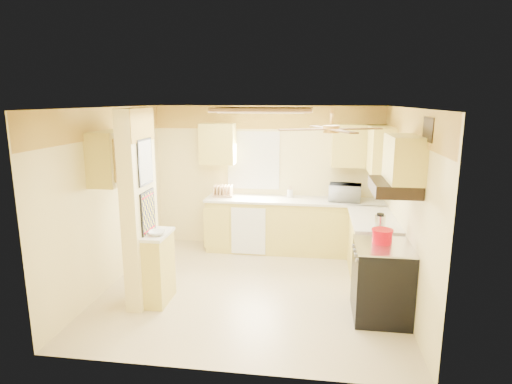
# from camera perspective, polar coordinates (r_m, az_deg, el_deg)

# --- Properties ---
(floor) EXTENTS (4.00, 4.00, 0.00)m
(floor) POSITION_cam_1_polar(r_m,az_deg,el_deg) (6.16, -0.59, -12.73)
(floor) COLOR #CBB48C
(floor) RESTS_ON ground
(ceiling) EXTENTS (4.00, 4.00, 0.00)m
(ceiling) POSITION_cam_1_polar(r_m,az_deg,el_deg) (5.59, -0.65, 11.20)
(ceiling) COLOR white
(ceiling) RESTS_ON wall_back
(wall_back) EXTENTS (4.00, 0.00, 4.00)m
(wall_back) POSITION_cam_1_polar(r_m,az_deg,el_deg) (7.59, 1.54, 1.97)
(wall_back) COLOR #F4DF95
(wall_back) RESTS_ON floor
(wall_front) EXTENTS (4.00, 0.00, 4.00)m
(wall_front) POSITION_cam_1_polar(r_m,az_deg,el_deg) (3.96, -4.79, -7.76)
(wall_front) COLOR #F4DF95
(wall_front) RESTS_ON floor
(wall_left) EXTENTS (0.00, 3.80, 3.80)m
(wall_left) POSITION_cam_1_polar(r_m,az_deg,el_deg) (6.36, -18.74, -0.70)
(wall_left) COLOR #F4DF95
(wall_left) RESTS_ON floor
(wall_right) EXTENTS (0.00, 3.80, 3.80)m
(wall_right) POSITION_cam_1_polar(r_m,az_deg,el_deg) (5.80, 19.31, -1.93)
(wall_right) COLOR #F4DF95
(wall_right) RESTS_ON floor
(wallpaper_border) EXTENTS (4.00, 0.02, 0.40)m
(wallpaper_border) POSITION_cam_1_polar(r_m,az_deg,el_deg) (7.46, 1.56, 9.91)
(wallpaper_border) COLOR #FFD34B
(wallpaper_border) RESTS_ON wall_back
(partition_column) EXTENTS (0.20, 0.70, 2.50)m
(partition_column) POSITION_cam_1_polar(r_m,az_deg,el_deg) (5.60, -15.29, -2.17)
(partition_column) COLOR #F4DF95
(partition_column) RESTS_ON floor
(partition_ledge) EXTENTS (0.25, 0.55, 0.90)m
(partition_ledge) POSITION_cam_1_polar(r_m,az_deg,el_deg) (5.77, -12.80, -9.99)
(partition_ledge) COLOR #DDCA5A
(partition_ledge) RESTS_ON floor
(ledge_top) EXTENTS (0.28, 0.58, 0.04)m
(ledge_top) POSITION_cam_1_polar(r_m,az_deg,el_deg) (5.61, -13.02, -5.53)
(ledge_top) COLOR white
(ledge_top) RESTS_ON partition_ledge
(lower_cabinets_back) EXTENTS (3.00, 0.60, 0.90)m
(lower_cabinets_back) POSITION_cam_1_polar(r_m,az_deg,el_deg) (7.45, 5.07, -4.60)
(lower_cabinets_back) COLOR #DDCA5A
(lower_cabinets_back) RESTS_ON floor
(lower_cabinets_right) EXTENTS (0.60, 1.40, 0.90)m
(lower_cabinets_right) POSITION_cam_1_polar(r_m,az_deg,el_deg) (6.55, 15.23, -7.40)
(lower_cabinets_right) COLOR #DDCA5A
(lower_cabinets_right) RESTS_ON floor
(countertop_back) EXTENTS (3.04, 0.64, 0.04)m
(countertop_back) POSITION_cam_1_polar(r_m,az_deg,el_deg) (7.32, 5.14, -1.10)
(countertop_back) COLOR white
(countertop_back) RESTS_ON lower_cabinets_back
(countertop_right) EXTENTS (0.64, 1.44, 0.04)m
(countertop_right) POSITION_cam_1_polar(r_m,az_deg,el_deg) (6.41, 15.37, -3.43)
(countertop_right) COLOR white
(countertop_right) RESTS_ON lower_cabinets_right
(dishwasher_panel) EXTENTS (0.58, 0.02, 0.80)m
(dishwasher_panel) POSITION_cam_1_polar(r_m,az_deg,el_deg) (7.23, -1.03, -5.24)
(dishwasher_panel) COLOR white
(dishwasher_panel) RESTS_ON lower_cabinets_back
(window) EXTENTS (0.92, 0.02, 1.02)m
(window) POSITION_cam_1_polar(r_m,az_deg,el_deg) (7.56, -0.35, 4.24)
(window) COLOR white
(window) RESTS_ON wall_back
(upper_cab_back_left) EXTENTS (0.60, 0.35, 0.70)m
(upper_cab_back_left) POSITION_cam_1_polar(r_m,az_deg,el_deg) (7.48, -5.11, 6.42)
(upper_cab_back_left) COLOR #DDCA5A
(upper_cab_back_left) RESTS_ON wall_back
(upper_cab_back_right) EXTENTS (0.90, 0.35, 0.70)m
(upper_cab_back_right) POSITION_cam_1_polar(r_m,az_deg,el_deg) (7.32, 13.61, 6.00)
(upper_cab_back_right) COLOR #DDCA5A
(upper_cab_back_right) RESTS_ON wall_back
(upper_cab_right) EXTENTS (0.35, 1.00, 0.70)m
(upper_cab_right) POSITION_cam_1_polar(r_m,az_deg,el_deg) (6.89, 16.26, 5.48)
(upper_cab_right) COLOR #DDCA5A
(upper_cab_right) RESTS_ON wall_right
(upper_cab_left_wall) EXTENTS (0.35, 0.75, 0.70)m
(upper_cab_left_wall) POSITION_cam_1_polar(r_m,az_deg,el_deg) (5.96, -18.70, 4.35)
(upper_cab_left_wall) COLOR #DDCA5A
(upper_cab_left_wall) RESTS_ON wall_left
(upper_cab_over_stove) EXTENTS (0.35, 0.76, 0.52)m
(upper_cab_over_stove) POSITION_cam_1_polar(r_m,az_deg,el_deg) (5.11, 19.10, 4.25)
(upper_cab_over_stove) COLOR #DDCA5A
(upper_cab_over_stove) RESTS_ON wall_right
(stove) EXTENTS (0.68, 0.77, 0.92)m
(stove) POSITION_cam_1_polar(r_m,az_deg,el_deg) (5.48, 16.38, -11.29)
(stove) COLOR black
(stove) RESTS_ON floor
(range_hood) EXTENTS (0.50, 0.76, 0.14)m
(range_hood) POSITION_cam_1_polar(r_m,az_deg,el_deg) (5.15, 17.92, 0.65)
(range_hood) COLOR black
(range_hood) RESTS_ON upper_cab_over_stove
(poster_menu) EXTENTS (0.02, 0.42, 0.57)m
(poster_menu) POSITION_cam_1_polar(r_m,az_deg,el_deg) (5.44, -14.56, 3.91)
(poster_menu) COLOR black
(poster_menu) RESTS_ON partition_column
(poster_nashville) EXTENTS (0.02, 0.42, 0.57)m
(poster_nashville) POSITION_cam_1_polar(r_m,az_deg,el_deg) (5.57, -14.20, -2.72)
(poster_nashville) COLOR black
(poster_nashville) RESTS_ON partition_column
(ceiling_light_panel) EXTENTS (1.35, 0.95, 0.06)m
(ceiling_light_panel) POSITION_cam_1_polar(r_m,az_deg,el_deg) (6.07, 1.03, 10.86)
(ceiling_light_panel) COLOR brown
(ceiling_light_panel) RESTS_ON ceiling
(ceiling_fan) EXTENTS (1.15, 1.15, 0.26)m
(ceiling_fan) POSITION_cam_1_polar(r_m,az_deg,el_deg) (4.84, 9.99, 8.32)
(ceiling_fan) COLOR gold
(ceiling_fan) RESTS_ON ceiling
(vent_grate) EXTENTS (0.02, 0.40, 0.25)m
(vent_grate) POSITION_cam_1_polar(r_m,az_deg,el_deg) (4.77, 22.02, 7.74)
(vent_grate) COLOR black
(vent_grate) RESTS_ON wall_right
(microwave) EXTENTS (0.55, 0.41, 0.29)m
(microwave) POSITION_cam_1_polar(r_m,az_deg,el_deg) (7.28, 11.80, -0.07)
(microwave) COLOR white
(microwave) RESTS_ON countertop_back
(bowl) EXTENTS (0.25, 0.25, 0.05)m
(bowl) POSITION_cam_1_polar(r_m,az_deg,el_deg) (5.51, -13.03, -5.34)
(bowl) COLOR white
(bowl) RESTS_ON ledge_top
(dutch_oven) EXTENTS (0.25, 0.25, 0.17)m
(dutch_oven) POSITION_cam_1_polar(r_m,az_deg,el_deg) (5.36, 16.47, -5.65)
(dutch_oven) COLOR red
(dutch_oven) RESTS_ON stove
(kettle) EXTENTS (0.14, 0.14, 0.21)m
(kettle) POSITION_cam_1_polar(r_m,az_deg,el_deg) (5.82, 16.20, -3.84)
(kettle) COLOR silver
(kettle) RESTS_ON countertop_right
(dish_rack) EXTENTS (0.36, 0.28, 0.19)m
(dish_rack) POSITION_cam_1_polar(r_m,az_deg,el_deg) (7.50, -4.43, -0.05)
(dish_rack) COLOR tan
(dish_rack) RESTS_ON countertop_back
(utensil_crock) EXTENTS (0.10, 0.10, 0.20)m
(utensil_crock) POSITION_cam_1_polar(r_m,az_deg,el_deg) (7.45, 4.57, -0.18)
(utensil_crock) COLOR white
(utensil_crock) RESTS_ON countertop_back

